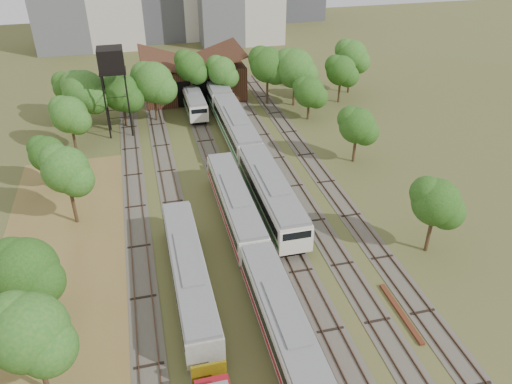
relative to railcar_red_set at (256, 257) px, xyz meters
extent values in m
plane|color=#475123|center=(2.00, -11.19, -1.92)|extent=(240.00, 240.00, 0.00)
cube|color=brown|center=(-16.00, -3.19, -1.90)|extent=(14.00, 60.00, 0.04)
cube|color=#4C473D|center=(-10.00, 13.81, -1.89)|extent=(2.60, 80.00, 0.06)
cube|color=#472D1E|center=(-10.72, 13.81, -1.80)|extent=(0.08, 80.00, 0.14)
cube|color=#472D1E|center=(-9.28, 13.81, -1.80)|extent=(0.08, 80.00, 0.14)
cube|color=#4C473D|center=(-6.00, 13.81, -1.89)|extent=(2.60, 80.00, 0.06)
cube|color=#472D1E|center=(-6.72, 13.81, -1.80)|extent=(0.08, 80.00, 0.14)
cube|color=#472D1E|center=(-5.28, 13.81, -1.80)|extent=(0.08, 80.00, 0.14)
cube|color=#4C473D|center=(0.00, 13.81, -1.89)|extent=(2.60, 80.00, 0.06)
cube|color=#472D1E|center=(-0.72, 13.81, -1.80)|extent=(0.08, 80.00, 0.14)
cube|color=#472D1E|center=(0.72, 13.81, -1.80)|extent=(0.08, 80.00, 0.14)
cube|color=#4C473D|center=(4.00, 13.81, -1.89)|extent=(2.60, 80.00, 0.06)
cube|color=#472D1E|center=(3.28, 13.81, -1.80)|extent=(0.08, 80.00, 0.14)
cube|color=#472D1E|center=(4.72, 13.81, -1.80)|extent=(0.08, 80.00, 0.14)
cube|color=#4C473D|center=(8.00, 13.81, -1.89)|extent=(2.60, 80.00, 0.06)
cube|color=#472D1E|center=(7.28, 13.81, -1.80)|extent=(0.08, 80.00, 0.14)
cube|color=#472D1E|center=(8.72, 13.81, -1.80)|extent=(0.08, 80.00, 0.14)
cube|color=#4C473D|center=(12.00, 13.81, -1.89)|extent=(2.60, 80.00, 0.06)
cube|color=#472D1E|center=(11.28, 13.81, -1.80)|extent=(0.08, 80.00, 0.14)
cube|color=#472D1E|center=(12.72, 13.81, -1.80)|extent=(0.08, 80.00, 0.14)
cube|color=black|center=(0.00, -8.69, -1.52)|extent=(2.18, 15.64, 0.79)
cube|color=silver|center=(0.00, -8.69, 0.11)|extent=(2.88, 17.00, 2.48)
cube|color=black|center=(0.00, -8.69, 0.41)|extent=(2.94, 15.64, 0.84)
cube|color=slate|center=(0.00, -8.69, 1.53)|extent=(2.65, 16.66, 0.36)
cube|color=maroon|center=(0.00, -8.69, -0.58)|extent=(2.94, 16.66, 0.45)
cube|color=black|center=(0.00, 8.81, -1.52)|extent=(2.18, 15.64, 0.79)
cube|color=silver|center=(0.00, 8.81, 0.11)|extent=(2.88, 17.00, 2.48)
cube|color=black|center=(0.00, 8.81, 0.41)|extent=(2.94, 15.64, 0.84)
cube|color=slate|center=(0.00, 8.81, 1.53)|extent=(2.65, 16.66, 0.36)
cube|color=maroon|center=(0.00, 8.81, -0.58)|extent=(2.94, 16.66, 0.45)
cube|color=black|center=(4.00, 9.31, -1.48)|extent=(2.41, 15.64, 0.88)
cube|color=silver|center=(4.00, 9.31, 0.33)|extent=(3.18, 17.00, 2.74)
cube|color=black|center=(4.00, 9.31, 0.66)|extent=(3.24, 15.64, 0.93)
cube|color=slate|center=(4.00, 9.31, 1.90)|extent=(2.93, 16.66, 0.40)
cube|color=#196425|center=(4.00, 9.31, -0.44)|extent=(3.24, 16.66, 0.49)
cube|color=silver|center=(4.00, 0.86, 0.19)|extent=(3.22, 0.25, 2.47)
cube|color=black|center=(4.00, 26.81, -1.48)|extent=(2.41, 15.64, 0.88)
cube|color=silver|center=(4.00, 26.81, 0.33)|extent=(3.18, 17.00, 2.74)
cube|color=black|center=(4.00, 26.81, 0.66)|extent=(3.24, 15.64, 0.93)
cube|color=slate|center=(4.00, 26.81, 1.90)|extent=(2.93, 16.66, 0.40)
cube|color=#196425|center=(4.00, 26.81, -0.44)|extent=(3.24, 16.66, 0.49)
cube|color=black|center=(4.00, 44.31, -1.48)|extent=(2.41, 15.64, 0.88)
cube|color=silver|center=(4.00, 44.31, 0.33)|extent=(3.18, 17.00, 2.74)
cube|color=black|center=(4.00, 44.31, 0.66)|extent=(3.24, 15.64, 0.93)
cube|color=slate|center=(4.00, 44.31, 1.90)|extent=(2.93, 16.66, 0.40)
cube|color=#196425|center=(4.00, 44.31, -0.44)|extent=(3.24, 16.66, 0.49)
cube|color=black|center=(0.00, 41.25, -1.55)|extent=(2.03, 14.72, 0.74)
cube|color=silver|center=(0.00, 41.25, -0.03)|extent=(2.67, 16.00, 2.30)
cube|color=black|center=(0.00, 41.25, 0.24)|extent=(2.73, 14.72, 0.78)
cube|color=slate|center=(0.00, 41.25, 1.28)|extent=(2.46, 15.68, 0.33)
cube|color=#196425|center=(0.00, 41.25, -0.68)|extent=(2.73, 15.68, 0.41)
cube|color=silver|center=(0.00, 33.30, -0.15)|extent=(2.71, 0.25, 2.07)
cube|color=gold|center=(-6.00, -10.76, -0.47)|extent=(2.44, 0.20, 1.63)
cube|color=black|center=(-6.00, -0.71, -1.54)|extent=(2.09, 16.56, 0.76)
cube|color=gray|center=(-6.00, -0.71, 0.03)|extent=(2.76, 18.00, 2.38)
cube|color=black|center=(-6.00, -0.71, 0.31)|extent=(2.82, 16.56, 0.81)
cube|color=slate|center=(-6.00, -0.71, 1.39)|extent=(2.54, 17.64, 0.34)
cylinder|color=black|center=(-12.55, 32.47, 2.48)|extent=(0.22, 0.22, 8.81)
cylinder|color=black|center=(-9.57, 32.47, 2.48)|extent=(0.22, 0.22, 8.81)
cylinder|color=black|center=(-12.55, 35.44, 2.48)|extent=(0.22, 0.22, 8.81)
cylinder|color=black|center=(-9.57, 35.44, 2.48)|extent=(0.22, 0.22, 8.81)
cube|color=black|center=(-11.06, 33.95, 6.99)|extent=(3.47, 3.47, 0.20)
cube|color=black|center=(-11.06, 33.95, 8.57)|extent=(3.30, 3.30, 2.97)
cube|color=#5F2E1B|center=(10.20, -7.72, -1.81)|extent=(0.43, 6.83, 0.22)
cube|color=#381914|center=(1.00, 46.81, 0.83)|extent=(16.00, 11.00, 5.50)
cube|color=#381914|center=(-3.00, 46.81, 4.18)|extent=(8.45, 11.55, 2.96)
cube|color=#381914|center=(5.00, 46.81, 4.18)|extent=(8.45, 11.55, 2.96)
cube|color=black|center=(1.00, 41.36, 0.28)|extent=(6.40, 0.15, 4.12)
cylinder|color=#382616|center=(-16.82, -8.44, 0.32)|extent=(0.36, 0.36, 4.48)
sphere|color=#1A4913|center=(-16.82, -8.44, 3.78)|extent=(5.05, 5.05, 5.05)
cylinder|color=#382616|center=(-18.21, -0.99, 0.01)|extent=(0.36, 0.36, 3.87)
sphere|color=#1A4913|center=(-18.21, -0.99, 3.00)|extent=(5.02, 5.02, 5.02)
cylinder|color=#382616|center=(-16.00, 12.39, 0.51)|extent=(0.36, 0.36, 4.86)
sphere|color=#1A4913|center=(-16.00, 12.39, 4.26)|extent=(4.62, 4.62, 4.62)
cylinder|color=#382616|center=(-18.81, 20.16, -0.20)|extent=(0.36, 0.36, 3.45)
sphere|color=#1A4913|center=(-18.81, 20.16, 2.47)|extent=(4.01, 4.01, 4.01)
cylinder|color=#382616|center=(-17.05, 30.16, 0.00)|extent=(0.36, 0.36, 3.84)
sphere|color=#1A4913|center=(-17.05, 30.16, 2.96)|extent=(4.72, 4.72, 4.72)
cylinder|color=#382616|center=(-17.93, 41.19, -0.02)|extent=(0.36, 0.36, 3.80)
sphere|color=#1A4913|center=(-17.93, 41.19, 2.91)|extent=(4.28, 4.28, 4.28)
cylinder|color=#382616|center=(-15.38, 36.88, 0.22)|extent=(0.36, 0.36, 4.28)
sphere|color=#1A4913|center=(-15.38, 36.88, 3.53)|extent=(5.90, 5.90, 5.90)
cylinder|color=#382616|center=(-10.35, 36.40, 0.04)|extent=(0.36, 0.36, 3.92)
sphere|color=#1A4913|center=(-10.35, 36.40, 3.07)|extent=(5.30, 5.30, 5.30)
cylinder|color=#382616|center=(-5.87, 37.32, 0.37)|extent=(0.36, 0.36, 4.58)
sphere|color=#1A4913|center=(-5.87, 37.32, 3.91)|extent=(5.86, 5.86, 5.86)
cylinder|color=#382616|center=(0.09, 41.23, 0.64)|extent=(0.36, 0.36, 5.13)
sphere|color=#1A4913|center=(0.09, 41.23, 4.61)|extent=(4.48, 4.48, 4.48)
cylinder|color=#382616|center=(4.73, 40.20, 0.34)|extent=(0.36, 0.36, 4.52)
sphere|color=#1A4913|center=(4.73, 40.20, 3.84)|extent=(4.38, 4.38, 4.38)
cylinder|color=#382616|center=(11.90, 39.92, 0.55)|extent=(0.36, 0.36, 4.95)
sphere|color=#1A4913|center=(11.90, 39.92, 4.38)|extent=(5.46, 5.46, 5.46)
cylinder|color=#382616|center=(15.78, 38.14, 0.42)|extent=(0.36, 0.36, 4.68)
sphere|color=#1A4913|center=(15.78, 38.14, 4.03)|extent=(6.03, 6.03, 6.03)
cylinder|color=#382616|center=(23.26, 37.67, 0.12)|extent=(0.36, 0.36, 4.08)
sphere|color=#1A4913|center=(23.26, 37.67, 3.27)|extent=(4.67, 4.67, 4.67)
cylinder|color=#382616|center=(26.56, 41.44, 0.54)|extent=(0.36, 0.36, 4.92)
sphere|color=#1A4913|center=(26.56, 41.44, 4.34)|extent=(5.05, 5.05, 5.05)
cylinder|color=#382616|center=(16.55, -0.69, 0.22)|extent=(0.36, 0.36, 4.28)
sphere|color=#1A4913|center=(16.55, -0.69, 3.53)|extent=(4.38, 4.38, 4.38)
cylinder|color=#382616|center=(17.22, 17.93, 0.02)|extent=(0.36, 0.36, 3.88)
sphere|color=#1A4913|center=(17.22, 17.93, 3.02)|extent=(4.44, 4.44, 4.44)
cylinder|color=#382616|center=(16.13, 32.19, -0.25)|extent=(0.36, 0.36, 3.34)
sphere|color=#1A4913|center=(16.13, 32.19, 2.34)|extent=(4.49, 4.49, 4.49)
camera|label=1|loc=(-8.40, -33.41, 27.61)|focal=35.00mm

